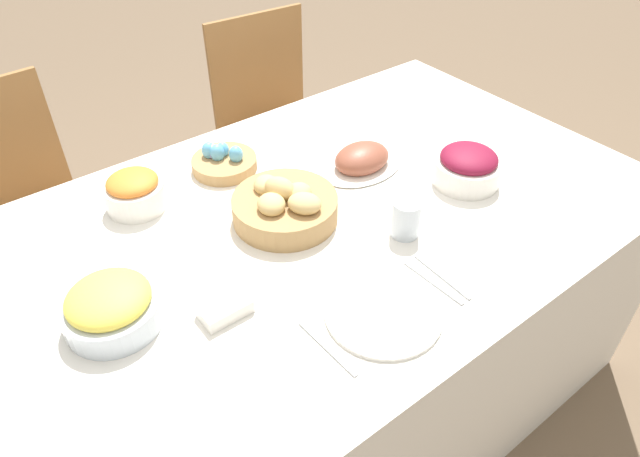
{
  "coord_description": "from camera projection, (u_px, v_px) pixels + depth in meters",
  "views": [
    {
      "loc": [
        -0.65,
        -0.91,
        1.67
      ],
      "look_at": [
        -0.01,
        -0.08,
        0.8
      ],
      "focal_mm": 32.0,
      "sensor_mm": 36.0,
      "label": 1
    }
  ],
  "objects": [
    {
      "name": "pineapple_bowl",
      "position": [
        111.0,
        307.0,
        1.16
      ],
      "size": [
        0.2,
        0.2,
        0.1
      ],
      "color": "silver",
      "rests_on": "dining_table"
    },
    {
      "name": "egg_basket",
      "position": [
        223.0,
        161.0,
        1.61
      ],
      "size": [
        0.18,
        0.18,
        0.08
      ],
      "color": "#AD8451",
      "rests_on": "dining_table"
    },
    {
      "name": "bread_basket",
      "position": [
        285.0,
        206.0,
        1.42
      ],
      "size": [
        0.27,
        0.27,
        0.12
      ],
      "color": "#AD8451",
      "rests_on": "dining_table"
    },
    {
      "name": "butter_dish",
      "position": [
        225.0,
        309.0,
        1.19
      ],
      "size": [
        0.11,
        0.07,
        0.03
      ],
      "color": "silver",
      "rests_on": "dining_table"
    },
    {
      "name": "dinner_plate",
      "position": [
        383.0,
        312.0,
        1.2
      ],
      "size": [
        0.25,
        0.25,
        0.01
      ],
      "color": "silver",
      "rests_on": "dining_table"
    },
    {
      "name": "ground_plane",
      "position": [
        308.0,
        397.0,
        1.92
      ],
      "size": [
        12.0,
        12.0,
        0.0
      ],
      "primitive_type": "plane",
      "color": "brown"
    },
    {
      "name": "ham_platter",
      "position": [
        362.0,
        160.0,
        1.61
      ],
      "size": [
        0.26,
        0.18,
        0.08
      ],
      "color": "silver",
      "rests_on": "dining_table"
    },
    {
      "name": "chair_far_right",
      "position": [
        275.0,
        124.0,
        2.36
      ],
      "size": [
        0.45,
        0.45,
        0.91
      ],
      "rotation": [
        0.0,
        0.0,
        -0.07
      ],
      "color": "olive",
      "rests_on": "ground"
    },
    {
      "name": "beet_salad_bowl",
      "position": [
        467.0,
        167.0,
        1.54
      ],
      "size": [
        0.18,
        0.18,
        0.1
      ],
      "color": "silver",
      "rests_on": "dining_table"
    },
    {
      "name": "carrot_bowl",
      "position": [
        135.0,
        191.0,
        1.46
      ],
      "size": [
        0.15,
        0.15,
        0.1
      ],
      "color": "silver",
      "rests_on": "dining_table"
    },
    {
      "name": "chair_far_left",
      "position": [
        25.0,
        216.0,
        1.89
      ],
      "size": [
        0.45,
        0.45,
        0.91
      ],
      "rotation": [
        0.0,
        0.0,
        0.07
      ],
      "color": "olive",
      "rests_on": "ground"
    },
    {
      "name": "dining_table",
      "position": [
        306.0,
        323.0,
        1.68
      ],
      "size": [
        1.88,
        1.09,
        0.76
      ],
      "color": "white",
      "rests_on": "ground"
    },
    {
      "name": "spoon",
      "position": [
        442.0,
        277.0,
        1.29
      ],
      "size": [
        0.02,
        0.17,
        0.0
      ],
      "rotation": [
        0.0,
        0.0,
        -0.03
      ],
      "color": "#B7B7BC",
      "rests_on": "dining_table"
    },
    {
      "name": "drinking_cup",
      "position": [
        406.0,
        218.0,
        1.38
      ],
      "size": [
        0.07,
        0.07,
        0.1
      ],
      "color": "silver",
      "rests_on": "dining_table"
    },
    {
      "name": "fork",
      "position": [
        327.0,
        348.0,
        1.13
      ],
      "size": [
        0.02,
        0.17,
        0.0
      ],
      "rotation": [
        0.0,
        0.0,
        0.03
      ],
      "color": "#B7B7BC",
      "rests_on": "dining_table"
    },
    {
      "name": "knife",
      "position": [
        433.0,
        282.0,
        1.27
      ],
      "size": [
        0.02,
        0.17,
        0.0
      ],
      "rotation": [
        0.0,
        0.0,
        0.03
      ],
      "color": "#B7B7BC",
      "rests_on": "dining_table"
    }
  ]
}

